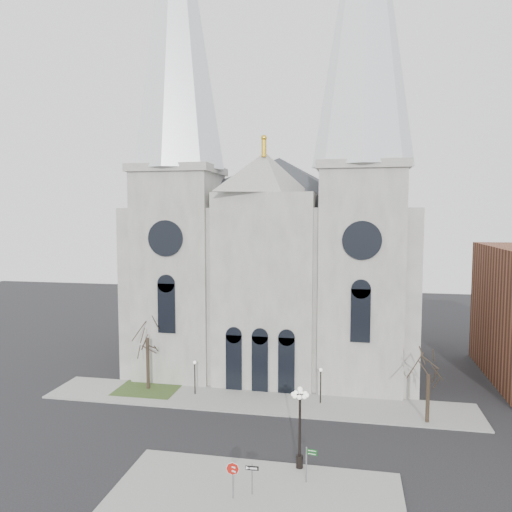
% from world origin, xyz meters
% --- Properties ---
extents(ground, '(160.00, 160.00, 0.00)m').
position_xyz_m(ground, '(0.00, 0.00, 0.00)').
color(ground, black).
rests_on(ground, ground).
extents(sidewalk_near, '(18.00, 10.00, 0.14)m').
position_xyz_m(sidewalk_near, '(3.00, -5.00, 0.07)').
color(sidewalk_near, gray).
rests_on(sidewalk_near, ground).
extents(sidewalk_far, '(40.00, 6.00, 0.14)m').
position_xyz_m(sidewalk_far, '(0.00, 11.00, 0.07)').
color(sidewalk_far, gray).
rests_on(sidewalk_far, ground).
extents(grass_patch, '(6.00, 5.00, 0.18)m').
position_xyz_m(grass_patch, '(-11.00, 12.00, 0.09)').
color(grass_patch, '#30461E').
rests_on(grass_patch, ground).
extents(cathedral, '(33.00, 26.66, 54.00)m').
position_xyz_m(cathedral, '(0.00, 22.86, 18.48)').
color(cathedral, gray).
rests_on(cathedral, ground).
extents(tree_left, '(3.20, 3.20, 7.50)m').
position_xyz_m(tree_left, '(-11.00, 12.00, 5.58)').
color(tree_left, black).
rests_on(tree_left, ground).
extents(tree_right, '(3.20, 3.20, 6.00)m').
position_xyz_m(tree_right, '(15.00, 9.00, 4.47)').
color(tree_right, black).
rests_on(tree_right, ground).
extents(ped_lamp_left, '(0.32, 0.32, 3.26)m').
position_xyz_m(ped_lamp_left, '(-6.00, 11.50, 2.33)').
color(ped_lamp_left, black).
rests_on(ped_lamp_left, sidewalk_far).
extents(ped_lamp_right, '(0.32, 0.32, 3.26)m').
position_xyz_m(ped_lamp_right, '(6.00, 11.50, 2.33)').
color(ped_lamp_right, black).
rests_on(ped_lamp_right, sidewalk_far).
extents(stop_sign, '(0.78, 0.30, 2.28)m').
position_xyz_m(stop_sign, '(1.72, -4.90, 1.78)').
color(stop_sign, slate).
rests_on(stop_sign, sidewalk_near).
extents(globe_lamp, '(1.22, 1.22, 5.68)m').
position_xyz_m(globe_lamp, '(5.33, -0.50, 3.71)').
color(globe_lamp, black).
rests_on(globe_lamp, sidewalk_near).
extents(one_way_sign, '(0.84, 0.08, 1.91)m').
position_xyz_m(one_way_sign, '(2.78, -4.25, 1.46)').
color(one_way_sign, slate).
rests_on(one_way_sign, sidewalk_near).
extents(street_name_sign, '(0.74, 0.16, 2.34)m').
position_xyz_m(street_name_sign, '(6.03, -2.25, 1.51)').
color(street_name_sign, slate).
rests_on(street_name_sign, sidewalk_near).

